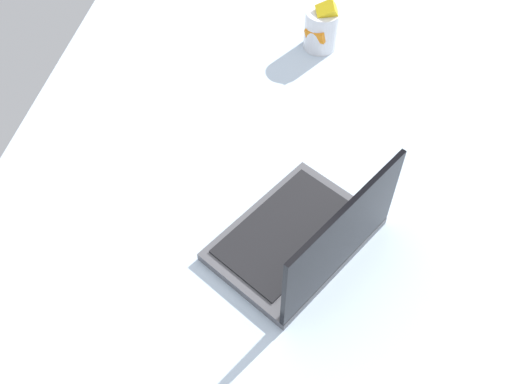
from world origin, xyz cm
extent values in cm
cube|color=silver|center=(0.00, 0.00, 9.00)|extent=(180.00, 140.00, 18.00)
cube|color=#4C4C51|center=(16.82, -0.10, 19.00)|extent=(40.17, 36.98, 2.00)
cube|color=black|center=(16.02, -1.37, 20.20)|extent=(33.60, 29.77, 0.40)
cube|color=black|center=(22.64, 9.23, 30.50)|extent=(28.53, 18.32, 21.00)
cylinder|color=silver|center=(-47.29, -2.17, 23.50)|extent=(9.00, 9.00, 11.00)
cube|color=yellow|center=(-47.51, -2.62, 21.51)|extent=(4.33, 4.86, 4.49)
cube|color=orange|center=(-45.16, -2.81, 24.12)|extent=(6.52, 7.35, 4.76)
cube|color=red|center=(-48.03, -2.61, 26.73)|extent=(6.18, 5.30, 3.51)
cube|color=yellow|center=(-47.09, -1.14, 29.34)|extent=(5.84, 6.79, 6.39)
camera|label=1|loc=(83.58, 4.46, 120.39)|focal=41.21mm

